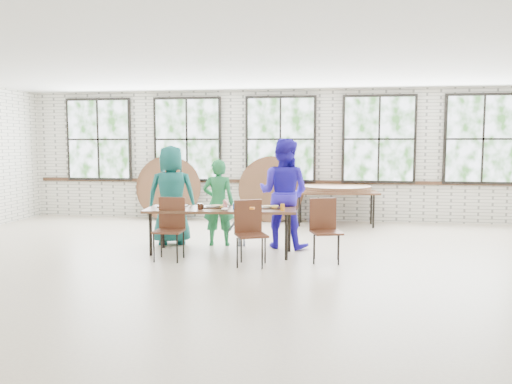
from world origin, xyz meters
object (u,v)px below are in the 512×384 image
at_px(chair_near_right, 250,227).
at_px(storage_table, 336,194).
at_px(dining_table, 221,211).
at_px(chair_near_left, 170,223).

height_order(chair_near_right, storage_table, chair_near_right).
bearing_deg(dining_table, storage_table, 54.10).
bearing_deg(chair_near_left, storage_table, 53.21).
height_order(dining_table, storage_table, same).
height_order(dining_table, chair_near_left, chair_near_left).
bearing_deg(chair_near_right, dining_table, 107.48).
distance_m(chair_near_left, chair_near_right, 1.27).
relative_size(dining_table, chair_near_right, 2.59).
relative_size(dining_table, chair_near_left, 2.59).
bearing_deg(dining_table, chair_near_right, -53.17).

